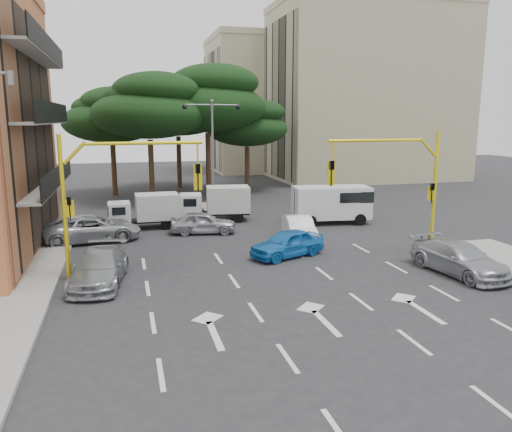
% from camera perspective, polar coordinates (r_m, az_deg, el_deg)
% --- Properties ---
extents(ground, '(120.00, 120.00, 0.00)m').
position_cam_1_polar(ground, '(21.29, 2.76, -7.00)').
color(ground, '#28282B').
rests_on(ground, ground).
extents(median_strip, '(1.40, 6.00, 0.15)m').
position_cam_1_polar(median_strip, '(36.40, -4.87, 0.70)').
color(median_strip, gray).
rests_on(median_strip, ground).
extents(apartment_beige_near, '(20.20, 12.15, 18.70)m').
position_cam_1_polar(apartment_beige_near, '(57.62, 12.46, 13.55)').
color(apartment_beige_near, tan).
rests_on(apartment_beige_near, ground).
extents(apartment_beige_far, '(16.20, 12.15, 16.70)m').
position_cam_1_polar(apartment_beige_far, '(66.13, 1.99, 12.57)').
color(apartment_beige_far, tan).
rests_on(apartment_beige_far, ground).
extents(pine_left_near, '(9.15, 9.15, 10.23)m').
position_cam_1_polar(pine_left_near, '(41.31, -12.05, 12.22)').
color(pine_left_near, '#382616').
rests_on(pine_left_near, ground).
extents(pine_center, '(9.98, 9.98, 11.16)m').
position_cam_1_polar(pine_center, '(43.87, -5.53, 13.23)').
color(pine_center, '#382616').
rests_on(pine_center, ground).
extents(pine_left_far, '(8.32, 8.32, 9.30)m').
position_cam_1_polar(pine_left_far, '(45.24, -16.16, 11.03)').
color(pine_left_far, '#382616').
rests_on(pine_left_far, ground).
extents(pine_right, '(7.49, 7.49, 8.37)m').
position_cam_1_polar(pine_right, '(46.61, -0.95, 10.59)').
color(pine_right, '#382616').
rests_on(pine_right, ground).
extents(pine_back, '(9.15, 9.15, 10.23)m').
position_cam_1_polar(pine_back, '(48.53, -8.89, 12.12)').
color(pine_back, '#382616').
rests_on(pine_back, ground).
extents(signal_mast_right, '(5.79, 0.37, 6.00)m').
position_cam_1_polar(signal_mast_right, '(25.06, 16.46, 4.40)').
color(signal_mast_right, yellow).
rests_on(signal_mast_right, ground).
extents(signal_mast_left, '(5.79, 0.37, 6.00)m').
position_cam_1_polar(signal_mast_left, '(21.45, -16.47, 3.35)').
color(signal_mast_left, yellow).
rests_on(signal_mast_left, ground).
extents(street_lamp_center, '(4.16, 0.36, 7.77)m').
position_cam_1_polar(street_lamp_center, '(35.83, -5.01, 9.15)').
color(street_lamp_center, slate).
rests_on(street_lamp_center, median_strip).
extents(car_white_hatch, '(2.00, 4.18, 1.32)m').
position_cam_1_polar(car_white_hatch, '(27.54, 4.95, -1.43)').
color(car_white_hatch, white).
rests_on(car_white_hatch, ground).
extents(car_blue_compact, '(4.16, 2.87, 1.31)m').
position_cam_1_polar(car_blue_compact, '(24.24, 3.61, -3.14)').
color(car_blue_compact, blue).
rests_on(car_blue_compact, ground).
extents(car_silver_wagon, '(2.54, 4.93, 1.37)m').
position_cam_1_polar(car_silver_wagon, '(21.22, -17.47, -5.64)').
color(car_silver_wagon, gray).
rests_on(car_silver_wagon, ground).
extents(car_silver_cross_a, '(5.41, 3.01, 1.43)m').
position_cam_1_polar(car_silver_cross_a, '(28.58, -18.21, -1.37)').
color(car_silver_cross_a, '#A7ABAF').
rests_on(car_silver_cross_a, ground).
extents(car_silver_cross_b, '(4.01, 2.13, 1.30)m').
position_cam_1_polar(car_silver_cross_b, '(29.22, -6.06, -0.75)').
color(car_silver_cross_b, '#ABADB3').
rests_on(car_silver_cross_b, ground).
extents(car_silver_parked, '(2.56, 4.96, 1.38)m').
position_cam_1_polar(car_silver_parked, '(23.24, 22.20, -4.51)').
color(car_silver_parked, '#A3A4AB').
rests_on(car_silver_parked, ground).
extents(van_white, '(5.03, 2.74, 2.40)m').
position_cam_1_polar(van_white, '(32.30, 8.59, 1.32)').
color(van_white, white).
rests_on(van_white, ground).
extents(box_truck_a, '(4.31, 1.92, 2.10)m').
position_cam_1_polar(box_truck_a, '(31.12, -12.61, 0.52)').
color(box_truck_a, white).
rests_on(box_truck_a, ground).
extents(box_truck_b, '(4.80, 2.51, 2.26)m').
position_cam_1_polar(box_truck_b, '(32.72, -4.65, 1.41)').
color(box_truck_b, silver).
rests_on(box_truck_b, ground).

